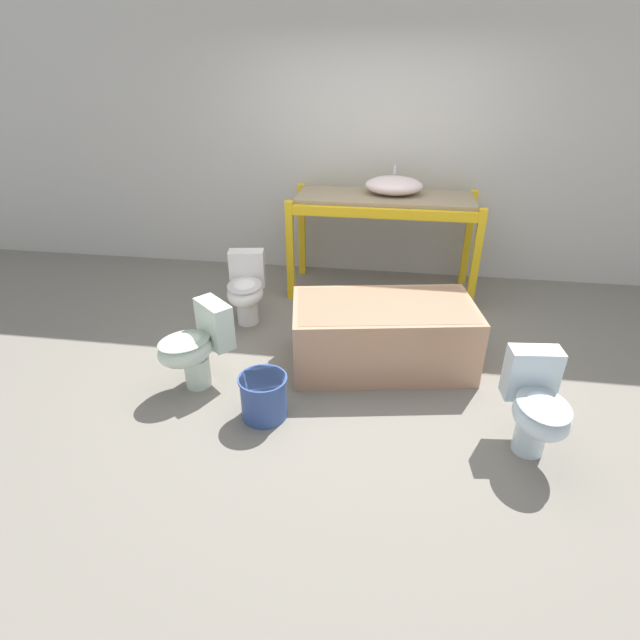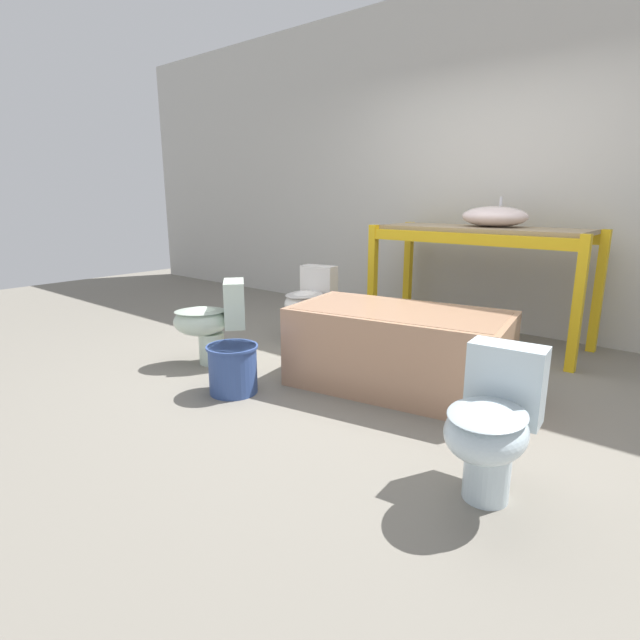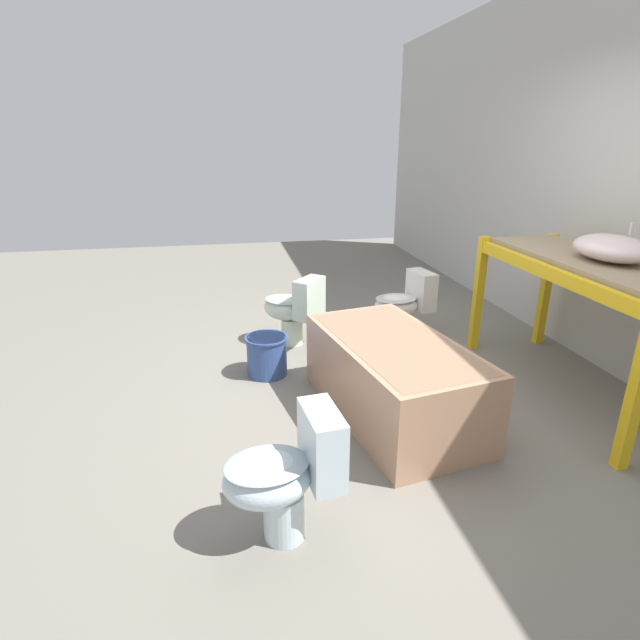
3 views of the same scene
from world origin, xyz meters
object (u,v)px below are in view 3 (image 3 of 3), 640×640
Objects in this scene: toilet_near at (293,308)px; toilet_extra at (404,305)px; toilet_far at (285,474)px; bucket_white at (267,355)px; bathtub_main at (393,373)px; sink_basin at (612,248)px.

toilet_extra is at bearing 125.71° from toilet_near.
toilet_far reaches higher than bucket_white.
bathtub_main is 1.39m from toilet_extra.
toilet_near is 2.38m from toilet_far.
toilet_far is 1.91× the size of bucket_white.
sink_basin reaches higher than toilet_far.
toilet_near reaches higher than bathtub_main.
toilet_far is at bearing -67.64° from sink_basin.
toilet_near is (-1.38, -1.99, -0.76)m from sink_basin.
toilet_extra is (-1.28, -0.96, -0.76)m from sink_basin.
sink_basin reaches higher than toilet_extra.
bathtub_main is 1.31m from toilet_far.
toilet_far is 2.66m from toilet_extra.
sink_basin reaches higher than bucket_white.
sink_basin is 2.54m from toilet_near.
bucket_white is (-0.79, -0.79, -0.14)m from bathtub_main.
bathtub_main is (-0.01, -1.50, -0.79)m from sink_basin.
bathtub_main is at bearing 44.86° from bucket_white.
bucket_white is at bearing -109.16° from sink_basin.
sink_basin is 0.87× the size of toilet_near.
bucket_white is (-1.77, 0.08, -0.18)m from toilet_far.
bathtub_main is 1.12m from bucket_white.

